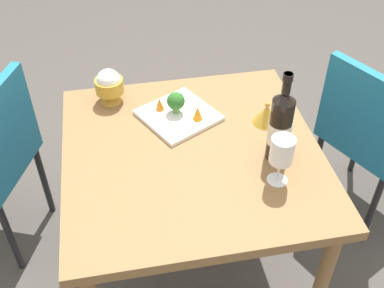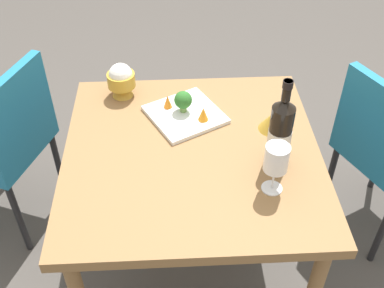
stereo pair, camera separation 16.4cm
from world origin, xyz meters
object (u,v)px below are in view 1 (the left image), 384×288
object	(u,v)px
rice_bowl	(109,85)
rice_bowl_lid	(266,114)
broccoli_floret	(176,101)
carrot_garnish_right	(198,113)
chair_by_wall	(367,131)
wine_bottle	(280,126)
carrot_garnish_left	(160,104)
wine_glass	(282,151)
serving_plate	(178,115)

from	to	relation	value
rice_bowl	rice_bowl_lid	distance (m)	0.61
rice_bowl_lid	broccoli_floret	size ratio (longest dim) A/B	1.17
rice_bowl_lid	carrot_garnish_right	bearing A→B (deg)	169.41
chair_by_wall	broccoli_floret	bearing A→B (deg)	-116.98
wine_bottle	rice_bowl	bearing A→B (deg)	141.57
chair_by_wall	carrot_garnish_left	world-z (taller)	chair_by_wall
chair_by_wall	broccoli_floret	world-z (taller)	chair_by_wall
wine_glass	carrot_garnish_right	world-z (taller)	wine_glass
wine_glass	serving_plate	distance (m)	0.49
wine_bottle	wine_glass	world-z (taller)	wine_bottle
rice_bowl	serving_plate	size ratio (longest dim) A/B	0.42
wine_bottle	broccoli_floret	distance (m)	0.42
rice_bowl_lid	carrot_garnish_left	size ratio (longest dim) A/B	1.91
serving_plate	carrot_garnish_right	xyz separation A→B (m)	(0.07, -0.04, 0.04)
broccoli_floret	wine_glass	bearing A→B (deg)	-56.38
carrot_garnish_left	carrot_garnish_right	distance (m)	0.16
wine_bottle	carrot_garnish_right	bearing A→B (deg)	134.75
carrot_garnish_left	carrot_garnish_right	size ratio (longest dim) A/B	0.95
rice_bowl	wine_bottle	bearing A→B (deg)	-38.43
broccoli_floret	carrot_garnish_left	bearing A→B (deg)	154.63
wine_bottle	serving_plate	xyz separation A→B (m)	(-0.29, 0.28, -0.13)
carrot_garnish_left	carrot_garnish_right	xyz separation A→B (m)	(0.13, -0.09, 0.00)
wine_glass	rice_bowl_lid	world-z (taller)	wine_glass
chair_by_wall	wine_bottle	size ratio (longest dim) A/B	2.53
rice_bowl	rice_bowl_lid	xyz separation A→B (m)	(0.56, -0.24, -0.04)
rice_bowl	carrot_garnish_right	world-z (taller)	rice_bowl
chair_by_wall	broccoli_floret	xyz separation A→B (m)	(-0.83, 0.01, 0.26)
carrot_garnish_right	broccoli_floret	bearing A→B (deg)	141.34
serving_plate	rice_bowl	bearing A→B (deg)	148.26
wine_bottle	carrot_garnish_left	xyz separation A→B (m)	(-0.36, 0.32, -0.09)
wine_glass	broccoli_floret	bearing A→B (deg)	123.62
carrot_garnish_left	carrot_garnish_right	bearing A→B (deg)	-33.18
rice_bowl_lid	serving_plate	world-z (taller)	rice_bowl_lid
broccoli_floret	carrot_garnish_right	distance (m)	0.09
wine_bottle	rice_bowl	size ratio (longest dim) A/B	2.37
broccoli_floret	carrot_garnish_left	size ratio (longest dim) A/B	1.64
chair_by_wall	wine_glass	bearing A→B (deg)	-81.21
wine_bottle	carrot_garnish_left	world-z (taller)	wine_bottle
wine_bottle	serving_plate	bearing A→B (deg)	136.81
serving_plate	chair_by_wall	bearing A→B (deg)	-0.11
broccoli_floret	wine_bottle	bearing A→B (deg)	-43.80
rice_bowl_lid	wine_bottle	bearing A→B (deg)	-96.36
rice_bowl	rice_bowl_lid	size ratio (longest dim) A/B	1.42
wine_bottle	rice_bowl	world-z (taller)	wine_bottle
rice_bowl	broccoli_floret	xyz separation A→B (m)	(0.24, -0.14, -0.01)
broccoli_floret	carrot_garnish_right	xyz separation A→B (m)	(0.07, -0.06, -0.02)
chair_by_wall	carrot_garnish_right	size ratio (longest dim) A/B	15.36
rice_bowl_lid	carrot_garnish_left	bearing A→B (deg)	160.88
serving_plate	carrot_garnish_right	size ratio (longest dim) A/B	6.11
rice_bowl_lid	carrot_garnish_left	distance (m)	0.40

